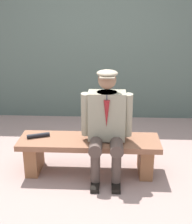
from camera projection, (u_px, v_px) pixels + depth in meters
name	position (u px, v px, depth m)	size (l,w,h in m)	color
ground_plane	(89.00, 171.00, 3.73)	(30.00, 30.00, 0.00)	gray
bench	(89.00, 149.00, 3.62)	(1.70, 0.48, 0.44)	brown
seated_man	(107.00, 122.00, 3.42)	(0.61, 0.59, 1.29)	gray
rolled_magazine	(38.00, 135.00, 3.62)	(0.05, 0.05, 0.27)	black
stadium_wall	(97.00, 48.00, 5.25)	(12.00, 0.24, 2.51)	#4C5B54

